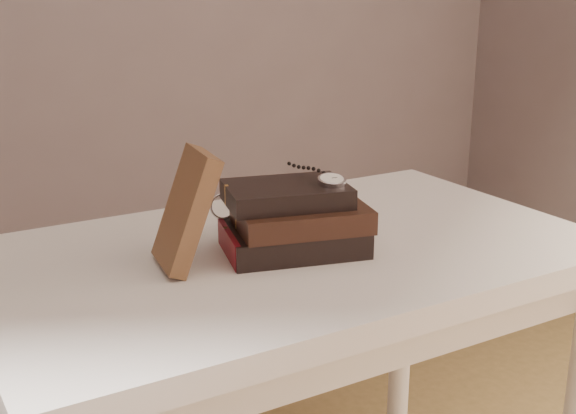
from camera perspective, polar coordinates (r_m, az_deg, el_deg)
table at (r=1.26m, az=0.27°, el=-6.88°), size 1.00×0.60×0.75m
book_stack at (r=1.19m, az=0.48°, el=-1.03°), size 0.25×0.20×0.11m
journal at (r=1.12m, az=-7.84°, el=-0.21°), size 0.10×0.12×0.18m
pocket_watch at (r=1.18m, az=3.19°, el=2.15°), size 0.06×0.15×0.02m
eyeglasses at (r=1.23m, az=-4.00°, el=0.18°), size 0.11×0.12×0.04m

